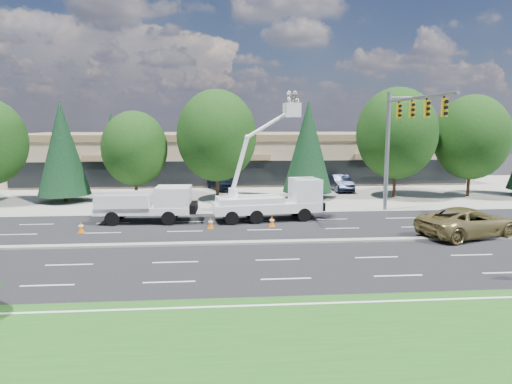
{
  "coord_description": "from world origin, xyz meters",
  "views": [
    {
      "loc": [
        -2.84,
        -24.76,
        6.67
      ],
      "look_at": [
        -0.54,
        3.4,
        2.4
      ],
      "focal_mm": 32.0,
      "sensor_mm": 36.0,
      "label": 1
    }
  ],
  "objects": [
    {
      "name": "tree_front_f",
      "position": [
        13.0,
        15.0,
        5.77
      ],
      "size": [
        7.1,
        7.1,
        9.85
      ],
      "color": "#332114",
      "rests_on": "ground"
    },
    {
      "name": "concrete_apron",
      "position": [
        0.0,
        20.0,
        0.01
      ],
      "size": [
        140.0,
        22.0,
        0.01
      ],
      "primitive_type": "cube",
      "color": "gray",
      "rests_on": "ground"
    },
    {
      "name": "signal_mast",
      "position": [
        10.03,
        7.04,
        6.06
      ],
      "size": [
        2.76,
        10.16,
        9.0
      ],
      "color": "gray",
      "rests_on": "ground"
    },
    {
      "name": "tree_front_b",
      "position": [
        -16.0,
        15.0,
        4.58
      ],
      "size": [
        4.33,
        4.33,
        8.53
      ],
      "color": "#332114",
      "rests_on": "ground"
    },
    {
      "name": "bucket_truck",
      "position": [
        1.06,
        6.26,
        1.88
      ],
      "size": [
        7.67,
        3.22,
        8.84
      ],
      "rotation": [
        0.0,
        0.0,
        0.13
      ],
      "color": "white",
      "rests_on": "ground"
    },
    {
      "name": "traffic_cone_c",
      "position": [
        0.57,
        4.1,
        0.34
      ],
      "size": [
        0.4,
        0.4,
        0.7
      ],
      "color": "orange",
      "rests_on": "ground"
    },
    {
      "name": "parked_car_west",
      "position": [
        -2.63,
        21.0,
        0.83
      ],
      "size": [
        3.37,
        5.25,
        1.66
      ],
      "primitive_type": "imported",
      "rotation": [
        0.0,
        0.0,
        0.31
      ],
      "color": "black",
      "rests_on": "ground"
    },
    {
      "name": "tree_front_c",
      "position": [
        -10.0,
        15.0,
        4.53
      ],
      "size": [
        5.58,
        5.58,
        7.74
      ],
      "color": "#332114",
      "rests_on": "ground"
    },
    {
      "name": "tree_back_b",
      "position": [
        -4.0,
        42.0,
        6.19
      ],
      "size": [
        5.85,
        5.85,
        11.54
      ],
      "color": "#332114",
      "rests_on": "ground"
    },
    {
      "name": "tree_front_d",
      "position": [
        -3.0,
        15.0,
        5.61
      ],
      "size": [
        6.9,
        6.9,
        9.58
      ],
      "color": "#332114",
      "rests_on": "ground"
    },
    {
      "name": "traffic_cone_b",
      "position": [
        -3.41,
        3.93,
        0.34
      ],
      "size": [
        0.4,
        0.4,
        0.7
      ],
      "color": "orange",
      "rests_on": "ground"
    },
    {
      "name": "parked_car_east",
      "position": [
        9.21,
        19.43,
        0.8
      ],
      "size": [
        1.76,
        4.89,
        1.6
      ],
      "primitive_type": "imported",
      "rotation": [
        0.0,
        0.0,
        -0.01
      ],
      "color": "black",
      "rests_on": "ground"
    },
    {
      "name": "road_median",
      "position": [
        0.0,
        0.0,
        0.06
      ],
      "size": [
        120.0,
        0.55,
        0.12
      ],
      "primitive_type": "cube",
      "color": "gray",
      "rests_on": "ground"
    },
    {
      "name": "ground",
      "position": [
        0.0,
        0.0,
        0.0
      ],
      "size": [
        140.0,
        140.0,
        0.0
      ],
      "primitive_type": "plane",
      "color": "black",
      "rests_on": "ground"
    },
    {
      "name": "traffic_cone_a",
      "position": [
        -11.34,
        3.38,
        0.34
      ],
      "size": [
        0.4,
        0.4,
        0.7
      ],
      "color": "orange",
      "rests_on": "ground"
    },
    {
      "name": "grass_verge",
      "position": [
        0.0,
        -13.0,
        0.01
      ],
      "size": [
        140.0,
        10.0,
        0.01
      ],
      "primitive_type": "cube",
      "color": "#1C4E16",
      "rests_on": "ground"
    },
    {
      "name": "tree_back_d",
      "position": [
        22.0,
        42.0,
        5.07
      ],
      "size": [
        4.79,
        4.79,
        9.45
      ],
      "color": "#332114",
      "rests_on": "ground"
    },
    {
      "name": "minivan",
      "position": [
        11.88,
        0.6,
        0.87
      ],
      "size": [
        6.8,
        4.58,
        1.73
      ],
      "primitive_type": "imported",
      "rotation": [
        0.0,
        0.0,
        1.87
      ],
      "color": "olive",
      "rests_on": "ground"
    },
    {
      "name": "tree_front_g",
      "position": [
        20.0,
        15.0,
        5.41
      ],
      "size": [
        6.66,
        6.66,
        9.24
      ],
      "color": "#332114",
      "rests_on": "ground"
    },
    {
      "name": "tree_front_e",
      "position": [
        5.0,
        15.0,
        4.64
      ],
      "size": [
        4.38,
        4.38,
        8.64
      ],
      "color": "#332114",
      "rests_on": "ground"
    },
    {
      "name": "tree_back_a",
      "position": [
        -18.0,
        42.0,
        4.4
      ],
      "size": [
        4.16,
        4.16,
        8.2
      ],
      "color": "#332114",
      "rests_on": "ground"
    },
    {
      "name": "tree_back_c",
      "position": [
        10.0,
        42.0,
        3.97
      ],
      "size": [
        3.76,
        3.76,
        7.41
      ],
      "color": "#332114",
      "rests_on": "ground"
    },
    {
      "name": "strip_mall",
      "position": [
        0.0,
        29.97,
        2.83
      ],
      "size": [
        50.4,
        15.4,
        5.5
      ],
      "color": "tan",
      "rests_on": "ground"
    },
    {
      "name": "utility_pickup",
      "position": [
        -7.47,
        6.18,
        1.0
      ],
      "size": [
        6.38,
        2.68,
        2.42
      ],
      "rotation": [
        0.0,
        0.0,
        -0.04
      ],
      "color": "white",
      "rests_on": "ground"
    }
  ]
}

